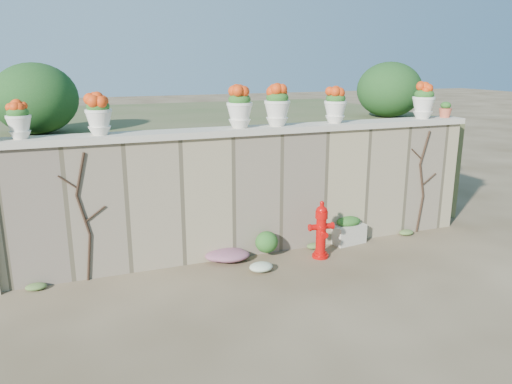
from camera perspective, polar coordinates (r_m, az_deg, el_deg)
name	(u,v)px	position (r m, az deg, el deg)	size (l,w,h in m)	color
ground	(301,296)	(7.03, 5.13, -11.70)	(80.00, 80.00, 0.00)	#4A3B25
stone_wall	(254,194)	(8.22, -0.24, -0.19)	(8.00, 0.40, 2.00)	gray
wall_cap	(254,130)	(8.01, -0.25, 7.08)	(8.10, 0.52, 0.10)	beige
raised_fill	(203,159)	(11.19, -6.12, 3.79)	(9.00, 6.00, 2.00)	#384C23
back_shrub_left	(35,99)	(8.64, -23.91, 9.74)	(1.30, 1.30, 1.10)	#143814
back_shrub_right	(389,90)	(10.65, 15.00, 11.23)	(1.30, 1.30, 1.10)	#143814
vine_left	(84,216)	(7.51, -19.05, -2.57)	(0.60, 0.04, 1.91)	black
vine_right	(422,181)	(9.65, 18.46, 1.25)	(0.60, 0.04, 1.91)	black
fire_hydrant	(321,230)	(8.15, 7.46, -4.28)	(0.41, 0.29, 0.95)	#BB0907
planter_box	(348,231)	(8.95, 10.47, -4.37)	(0.62, 0.41, 0.48)	beige
green_shrub	(271,240)	(8.18, 1.69, -5.45)	(0.62, 0.56, 0.59)	#1E5119
magenta_clump	(224,254)	(8.07, -3.65, -7.11)	(0.91, 0.61, 0.24)	#B22386
white_flowers	(261,268)	(7.64, 0.53, -8.65)	(0.49, 0.39, 0.18)	white
urn_pot_0	(19,120)	(7.47, -25.50, 7.43)	(0.33, 0.33, 0.51)	silver
urn_pot_1	(99,115)	(7.47, -17.55, 8.44)	(0.37, 0.37, 0.58)	silver
urn_pot_2	(240,108)	(7.89, -1.89, 9.62)	(0.41, 0.41, 0.64)	silver
urn_pot_3	(277,106)	(8.12, 2.44, 9.83)	(0.42, 0.42, 0.65)	silver
urn_pot_4	(335,105)	(8.60, 9.06, 9.75)	(0.38, 0.38, 0.59)	silver
urn_pot_5	(424,101)	(9.64, 18.61, 9.81)	(0.40, 0.40, 0.63)	silver
terracotta_pot	(445,110)	(9.99, 20.82, 8.71)	(0.23, 0.23, 0.28)	#C7593C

